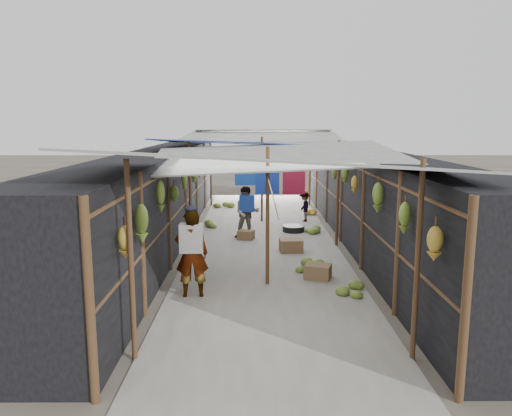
{
  "coord_description": "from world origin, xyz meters",
  "views": [
    {
      "loc": [
        -0.27,
        -6.04,
        3.04
      ],
      "look_at": [
        -0.21,
        4.29,
        1.25
      ],
      "focal_mm": 35.0,
      "sensor_mm": 36.0,
      "label": 1
    }
  ],
  "objects_px": {
    "crate_near": "(318,272)",
    "black_basin": "(293,229)",
    "vendor_elderly": "(192,254)",
    "vendor_seated": "(304,207)",
    "shopper_blue": "(247,213)"
  },
  "relations": [
    {
      "from": "crate_near",
      "to": "black_basin",
      "type": "height_order",
      "value": "crate_near"
    },
    {
      "from": "vendor_elderly",
      "to": "vendor_seated",
      "type": "height_order",
      "value": "vendor_elderly"
    },
    {
      "from": "vendor_elderly",
      "to": "black_basin",
      "type": "bearing_deg",
      "value": -118.59
    },
    {
      "from": "vendor_elderly",
      "to": "shopper_blue",
      "type": "relative_size",
      "value": 1.14
    },
    {
      "from": "crate_near",
      "to": "vendor_seated",
      "type": "relative_size",
      "value": 0.52
    },
    {
      "from": "shopper_blue",
      "to": "black_basin",
      "type": "bearing_deg",
      "value": 27.77
    },
    {
      "from": "crate_near",
      "to": "vendor_seated",
      "type": "xyz_separation_m",
      "value": [
        0.31,
        5.64,
        0.32
      ]
    },
    {
      "from": "black_basin",
      "to": "vendor_seated",
      "type": "distance_m",
      "value": 1.53
    },
    {
      "from": "crate_near",
      "to": "vendor_elderly",
      "type": "xyz_separation_m",
      "value": [
        -2.33,
        -0.99,
        0.64
      ]
    },
    {
      "from": "crate_near",
      "to": "black_basin",
      "type": "distance_m",
      "value": 4.22
    },
    {
      "from": "vendor_elderly",
      "to": "shopper_blue",
      "type": "xyz_separation_m",
      "value": [
        0.9,
        4.48,
        -0.09
      ]
    },
    {
      "from": "crate_near",
      "to": "shopper_blue",
      "type": "relative_size",
      "value": 0.35
    },
    {
      "from": "black_basin",
      "to": "shopper_blue",
      "type": "height_order",
      "value": "shopper_blue"
    },
    {
      "from": "crate_near",
      "to": "black_basin",
      "type": "xyz_separation_m",
      "value": [
        -0.14,
        4.22,
        -0.05
      ]
    },
    {
      "from": "crate_near",
      "to": "vendor_seated",
      "type": "bearing_deg",
      "value": 105.02
    }
  ]
}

